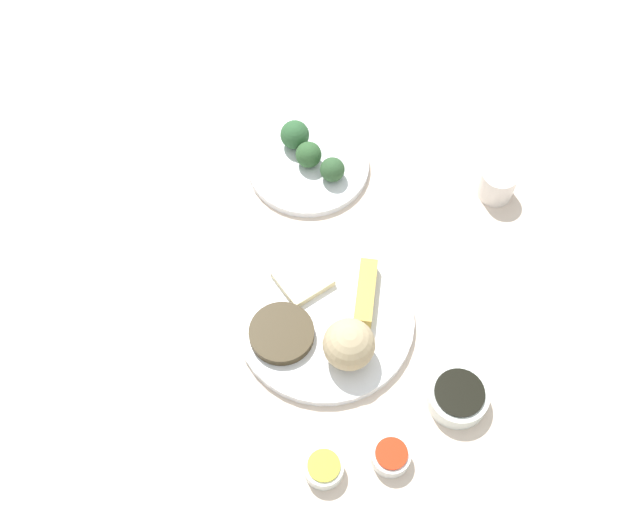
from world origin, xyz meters
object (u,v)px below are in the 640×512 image
(main_plate, at_px, (325,319))
(soy_sauce_bowl, at_px, (458,397))
(sauce_ramekin_sweet_and_sour, at_px, (391,456))
(broccoli_plate, at_px, (308,165))
(teacup, at_px, (497,184))
(sauce_ramekin_hot_mustard, at_px, (324,468))

(main_plate, height_order, soy_sauce_bowl, soy_sauce_bowl)
(soy_sauce_bowl, height_order, sauce_ramekin_sweet_and_sour, soy_sauce_bowl)
(sauce_ramekin_sweet_and_sour, bearing_deg, broccoli_plate, -116.48)
(broccoli_plate, relative_size, teacup, 3.55)
(main_plate, relative_size, broccoli_plate, 1.30)
(sauce_ramekin_hot_mustard, bearing_deg, soy_sauce_bowl, 168.12)
(sauce_ramekin_sweet_and_sour, relative_size, sauce_ramekin_hot_mustard, 1.00)
(main_plate, bearing_deg, soy_sauce_bowl, 106.70)
(broccoli_plate, height_order, sauce_ramekin_sweet_and_sour, sauce_ramekin_sweet_and_sour)
(main_plate, bearing_deg, broccoli_plate, -124.23)
(soy_sauce_bowl, bearing_deg, sauce_ramekin_hot_mustard, -11.88)
(broccoli_plate, height_order, teacup, teacup)
(broccoli_plate, bearing_deg, teacup, 130.58)
(main_plate, relative_size, sauce_ramekin_hot_mustard, 4.96)
(sauce_ramekin_hot_mustard, relative_size, teacup, 0.93)
(sauce_ramekin_sweet_and_sour, distance_m, sauce_ramekin_hot_mustard, 0.10)
(broccoli_plate, height_order, soy_sauce_bowl, soy_sauce_bowl)
(broccoli_plate, distance_m, sauce_ramekin_hot_mustard, 0.54)
(teacup, bearing_deg, sauce_ramekin_hot_mustard, 18.54)
(sauce_ramekin_sweet_and_sour, xyz_separation_m, teacup, (-0.45, -0.23, 0.02))
(sauce_ramekin_sweet_and_sour, bearing_deg, main_plate, -106.50)
(soy_sauce_bowl, bearing_deg, broccoli_plate, -102.26)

